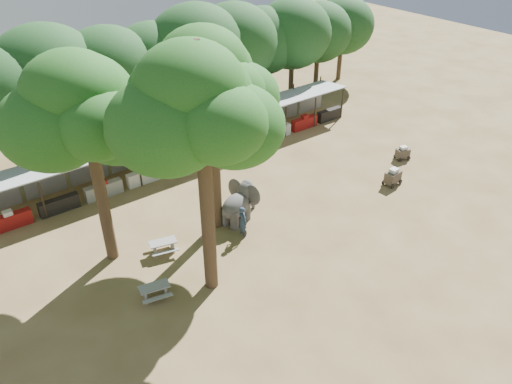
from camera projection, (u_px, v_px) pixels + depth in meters
ground at (328, 258)px, 26.33m from camera, size 100.00×100.00×0.00m
vendor_stalls at (192, 144)px, 35.04m from camera, size 28.00×2.99×2.80m
yard_tree_left at (80, 112)px, 22.15m from camera, size 7.10×6.90×11.02m
yard_tree_center at (195, 110)px, 19.77m from camera, size 7.10×6.90×12.04m
yard_tree_back at (207, 83)px, 24.36m from camera, size 7.10×6.90×11.36m
backdrop_trees at (151, 65)px, 36.22m from camera, size 46.46×5.95×8.33m
elephant at (239, 203)px, 28.77m from camera, size 3.08×2.29×2.29m
handler at (243, 221)px, 27.59m from camera, size 0.49×0.70×1.85m
picnic_table_near at (155, 290)px, 23.62m from camera, size 1.66×1.55×0.71m
picnic_table_far at (163, 245)px, 26.50m from camera, size 1.71×1.60×0.72m
cart_front at (393, 177)px, 32.41m from camera, size 1.24×0.87×1.16m
cart_back at (403, 153)px, 35.39m from camera, size 1.17×0.93×0.99m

